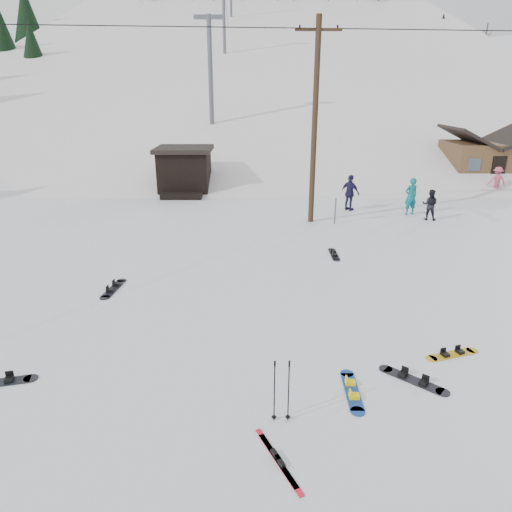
{
  "coord_description": "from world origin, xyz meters",
  "views": [
    {
      "loc": [
        -0.8,
        -7.35,
        5.97
      ],
      "look_at": [
        -0.71,
        5.23,
        1.4
      ],
      "focal_mm": 32.0,
      "sensor_mm": 36.0,
      "label": 1
    }
  ],
  "objects_px": {
    "utility_pole": "(315,121)",
    "hero_skis": "(278,459)",
    "hero_snowboard": "(352,391)",
    "cabin": "(484,161)"
  },
  "relations": [
    {
      "from": "utility_pole",
      "to": "hero_skis",
      "type": "relative_size",
      "value": 5.82
    },
    {
      "from": "hero_skis",
      "to": "hero_snowboard",
      "type": "bearing_deg",
      "value": 24.33
    },
    {
      "from": "hero_skis",
      "to": "utility_pole",
      "type": "bearing_deg",
      "value": 56.78
    },
    {
      "from": "utility_pole",
      "to": "hero_skis",
      "type": "distance_m",
      "value": 16.09
    },
    {
      "from": "hero_snowboard",
      "to": "hero_skis",
      "type": "height_order",
      "value": "hero_snowboard"
    },
    {
      "from": "cabin",
      "to": "hero_snowboard",
      "type": "xyz_separation_m",
      "value": [
        -13.72,
        -23.32,
        -1.45
      ]
    },
    {
      "from": "hero_snowboard",
      "to": "hero_skis",
      "type": "distance_m",
      "value": 2.51
    },
    {
      "from": "utility_pole",
      "to": "cabin",
      "type": "xyz_separation_m",
      "value": [
        13.0,
        10.0,
        -3.2
      ]
    },
    {
      "from": "utility_pole",
      "to": "hero_skis",
      "type": "bearing_deg",
      "value": -98.9
    },
    {
      "from": "cabin",
      "to": "hero_snowboard",
      "type": "distance_m",
      "value": 27.1
    }
  ]
}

